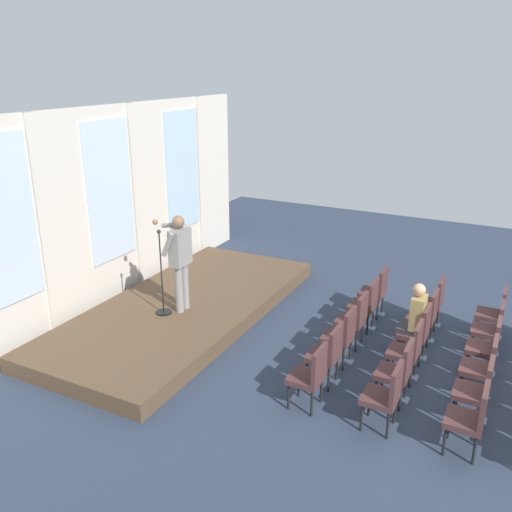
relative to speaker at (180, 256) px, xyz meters
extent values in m
plane|color=#2D384C|center=(0.30, -5.18, -1.30)|extent=(18.15, 18.15, 0.00)
cube|color=silver|center=(0.30, 1.80, 0.59)|extent=(8.96, 0.10, 3.79)
cube|color=silver|center=(-2.09, 1.74, 0.92)|extent=(1.20, 0.04, 2.64)
cube|color=silver|center=(-1.34, 1.75, 0.59)|extent=(0.20, 0.08, 3.79)
cube|color=silver|center=(0.30, 1.74, 0.92)|extent=(1.20, 0.04, 2.64)
cube|color=silver|center=(1.05, 1.75, 0.59)|extent=(0.20, 0.08, 3.79)
cube|color=silver|center=(2.69, 1.74, 0.92)|extent=(1.20, 0.04, 2.64)
cube|color=silver|center=(3.44, 1.75, 0.59)|extent=(0.20, 0.08, 3.79)
cube|color=brown|center=(0.30, 0.16, -1.16)|extent=(6.00, 2.69, 0.28)
cylinder|color=gray|center=(-0.09, -0.02, -0.59)|extent=(0.14, 0.14, 0.87)
cylinder|color=gray|center=(0.09, -0.02, -0.59)|extent=(0.14, 0.14, 0.87)
cube|color=gray|center=(0.00, -0.02, 0.17)|extent=(0.42, 0.22, 0.65)
cube|color=maroon|center=(0.00, 0.10, 0.25)|extent=(0.06, 0.01, 0.39)
sphere|color=#8C6647|center=(0.00, -0.01, 0.63)|extent=(0.21, 0.21, 0.21)
cylinder|color=gray|center=(-0.24, 0.06, 0.28)|extent=(0.09, 0.28, 0.45)
cylinder|color=gray|center=(0.16, 0.12, 0.49)|extent=(0.15, 0.36, 0.15)
cylinder|color=gray|center=(0.12, 0.25, 0.51)|extent=(0.11, 0.34, 0.15)
sphere|color=#8C6647|center=(0.03, 0.51, 0.55)|extent=(0.10, 0.10, 0.10)
cylinder|color=black|center=(-0.27, 0.21, -1.01)|extent=(0.28, 0.28, 0.03)
cylinder|color=black|center=(-0.27, 0.21, -0.27)|extent=(0.02, 0.02, 1.45)
sphere|color=#262626|center=(-0.27, 0.21, 0.50)|extent=(0.07, 0.07, 0.07)
cylinder|color=black|center=(-1.16, -2.78, -1.10)|extent=(0.04, 0.04, 0.40)
cylinder|color=black|center=(-1.52, -2.78, -1.10)|extent=(0.04, 0.04, 0.40)
cylinder|color=black|center=(-1.16, -3.12, -1.10)|extent=(0.04, 0.04, 0.40)
cylinder|color=black|center=(-1.52, -3.12, -1.10)|extent=(0.04, 0.04, 0.40)
cube|color=#4C2D2D|center=(-1.34, -2.95, -0.86)|extent=(0.46, 0.44, 0.08)
cube|color=#4C2D2D|center=(-1.34, -3.14, -0.59)|extent=(0.46, 0.06, 0.46)
cylinder|color=black|center=(-0.51, -2.78, -1.10)|extent=(0.04, 0.04, 0.40)
cylinder|color=black|center=(-0.87, -2.78, -1.10)|extent=(0.04, 0.04, 0.40)
cylinder|color=black|center=(-0.51, -3.12, -1.10)|extent=(0.04, 0.04, 0.40)
cylinder|color=black|center=(-0.87, -3.12, -1.10)|extent=(0.04, 0.04, 0.40)
cube|color=#4C2D2D|center=(-0.69, -2.95, -0.86)|extent=(0.46, 0.44, 0.08)
cube|color=#4C2D2D|center=(-0.69, -3.14, -0.59)|extent=(0.46, 0.06, 0.46)
cylinder|color=black|center=(0.15, -2.78, -1.10)|extent=(0.04, 0.04, 0.40)
cylinder|color=black|center=(-0.21, -2.78, -1.10)|extent=(0.04, 0.04, 0.40)
cylinder|color=black|center=(0.15, -3.12, -1.10)|extent=(0.04, 0.04, 0.40)
cylinder|color=black|center=(-0.21, -3.12, -1.10)|extent=(0.04, 0.04, 0.40)
cube|color=#4C2D2D|center=(-0.03, -2.95, -0.86)|extent=(0.46, 0.44, 0.08)
cube|color=#4C2D2D|center=(-0.03, -3.14, -0.59)|extent=(0.46, 0.06, 0.46)
cylinder|color=black|center=(0.80, -2.78, -1.10)|extent=(0.04, 0.04, 0.40)
cylinder|color=black|center=(0.44, -2.78, -1.10)|extent=(0.04, 0.04, 0.40)
cylinder|color=black|center=(0.80, -3.12, -1.10)|extent=(0.04, 0.04, 0.40)
cylinder|color=black|center=(0.44, -3.12, -1.10)|extent=(0.04, 0.04, 0.40)
cube|color=#4C2D2D|center=(0.62, -2.95, -0.86)|extent=(0.46, 0.44, 0.08)
cube|color=#4C2D2D|center=(0.62, -3.14, -0.59)|extent=(0.46, 0.06, 0.46)
cylinder|color=black|center=(1.46, -2.78, -1.10)|extent=(0.04, 0.04, 0.40)
cylinder|color=black|center=(1.10, -2.78, -1.10)|extent=(0.04, 0.04, 0.40)
cylinder|color=black|center=(1.46, -3.12, -1.10)|extent=(0.04, 0.04, 0.40)
cylinder|color=black|center=(1.10, -3.12, -1.10)|extent=(0.04, 0.04, 0.40)
cube|color=#4C2D2D|center=(1.28, -2.95, -0.86)|extent=(0.46, 0.44, 0.08)
cube|color=#4C2D2D|center=(1.28, -3.14, -0.59)|extent=(0.46, 0.06, 0.46)
cylinder|color=black|center=(2.11, -2.78, -1.10)|extent=(0.04, 0.04, 0.40)
cylinder|color=black|center=(1.75, -2.78, -1.10)|extent=(0.04, 0.04, 0.40)
cylinder|color=black|center=(2.11, -3.12, -1.10)|extent=(0.04, 0.04, 0.40)
cylinder|color=black|center=(1.75, -3.12, -1.10)|extent=(0.04, 0.04, 0.40)
cube|color=#4C2D2D|center=(1.93, -2.95, -0.86)|extent=(0.46, 0.44, 0.08)
cube|color=#4C2D2D|center=(1.93, -3.14, -0.59)|extent=(0.46, 0.06, 0.46)
cylinder|color=black|center=(-1.16, -3.81, -1.10)|extent=(0.04, 0.04, 0.40)
cylinder|color=black|center=(-1.52, -3.81, -1.10)|extent=(0.04, 0.04, 0.40)
cylinder|color=black|center=(-1.16, -4.15, -1.10)|extent=(0.04, 0.04, 0.40)
cylinder|color=black|center=(-1.52, -4.15, -1.10)|extent=(0.04, 0.04, 0.40)
cube|color=#4C2D2D|center=(-1.34, -3.98, -0.86)|extent=(0.46, 0.44, 0.08)
cube|color=#4C2D2D|center=(-1.34, -4.17, -0.59)|extent=(0.46, 0.06, 0.46)
cylinder|color=black|center=(-0.51, -3.81, -1.10)|extent=(0.04, 0.04, 0.40)
cylinder|color=black|center=(-0.87, -3.81, -1.10)|extent=(0.04, 0.04, 0.40)
cylinder|color=black|center=(-0.51, -4.15, -1.10)|extent=(0.04, 0.04, 0.40)
cylinder|color=black|center=(-0.87, -4.15, -1.10)|extent=(0.04, 0.04, 0.40)
cube|color=#4C2D2D|center=(-0.69, -3.98, -0.86)|extent=(0.46, 0.44, 0.08)
cube|color=#4C2D2D|center=(-0.69, -4.17, -0.59)|extent=(0.46, 0.06, 0.46)
cylinder|color=black|center=(0.15, -3.81, -1.10)|extent=(0.04, 0.04, 0.40)
cylinder|color=black|center=(-0.21, -3.81, -1.10)|extent=(0.04, 0.04, 0.40)
cylinder|color=black|center=(0.15, -4.15, -1.10)|extent=(0.04, 0.04, 0.40)
cylinder|color=black|center=(-0.21, -4.15, -1.10)|extent=(0.04, 0.04, 0.40)
cube|color=#4C2D2D|center=(-0.03, -3.98, -0.86)|extent=(0.46, 0.44, 0.08)
cube|color=#4C2D2D|center=(-0.03, -4.17, -0.59)|extent=(0.46, 0.06, 0.46)
cylinder|color=black|center=(0.80, -3.81, -1.10)|extent=(0.04, 0.04, 0.40)
cylinder|color=black|center=(0.44, -3.81, -1.10)|extent=(0.04, 0.04, 0.40)
cylinder|color=black|center=(0.80, -4.15, -1.10)|extent=(0.04, 0.04, 0.40)
cylinder|color=black|center=(0.44, -4.15, -1.10)|extent=(0.04, 0.04, 0.40)
cube|color=#4C2D2D|center=(0.62, -3.98, -0.86)|extent=(0.46, 0.44, 0.08)
cube|color=#4C2D2D|center=(0.62, -4.17, -0.59)|extent=(0.46, 0.06, 0.46)
cylinder|color=#2D2D33|center=(0.53, -3.80, -1.08)|extent=(0.10, 0.10, 0.44)
cylinder|color=#2D2D33|center=(0.71, -3.80, -1.08)|extent=(0.10, 0.10, 0.44)
cube|color=#2D2D33|center=(0.62, -3.92, -0.80)|extent=(0.34, 0.36, 0.12)
cube|color=#997F4C|center=(0.62, -4.03, -0.48)|extent=(0.36, 0.20, 0.53)
sphere|color=tan|center=(0.62, -4.01, -0.10)|extent=(0.20, 0.20, 0.20)
cylinder|color=black|center=(1.46, -3.81, -1.10)|extent=(0.04, 0.04, 0.40)
cylinder|color=black|center=(1.10, -3.81, -1.10)|extent=(0.04, 0.04, 0.40)
cylinder|color=black|center=(1.46, -4.15, -1.10)|extent=(0.04, 0.04, 0.40)
cylinder|color=black|center=(1.10, -4.15, -1.10)|extent=(0.04, 0.04, 0.40)
cube|color=#4C2D2D|center=(1.28, -3.98, -0.86)|extent=(0.46, 0.44, 0.08)
cube|color=#4C2D2D|center=(1.28, -4.17, -0.59)|extent=(0.46, 0.06, 0.46)
cylinder|color=black|center=(2.11, -3.81, -1.10)|extent=(0.04, 0.04, 0.40)
cylinder|color=black|center=(1.75, -3.81, -1.10)|extent=(0.04, 0.04, 0.40)
cylinder|color=black|center=(2.11, -4.15, -1.10)|extent=(0.04, 0.04, 0.40)
cylinder|color=black|center=(1.75, -4.15, -1.10)|extent=(0.04, 0.04, 0.40)
cube|color=#4C2D2D|center=(1.93, -3.98, -0.86)|extent=(0.46, 0.44, 0.08)
cube|color=#4C2D2D|center=(1.93, -4.17, -0.59)|extent=(0.46, 0.06, 0.46)
cylinder|color=black|center=(-1.16, -4.83, -1.10)|extent=(0.04, 0.04, 0.40)
cylinder|color=black|center=(-1.52, -4.83, -1.10)|extent=(0.04, 0.04, 0.40)
cylinder|color=black|center=(-1.16, -5.17, -1.10)|extent=(0.04, 0.04, 0.40)
cylinder|color=black|center=(-1.52, -5.17, -1.10)|extent=(0.04, 0.04, 0.40)
cube|color=#4C2D2D|center=(-1.34, -5.00, -0.86)|extent=(0.46, 0.44, 0.08)
cube|color=#4C2D2D|center=(-1.34, -5.19, -0.59)|extent=(0.46, 0.06, 0.46)
cylinder|color=black|center=(-0.51, -4.83, -1.10)|extent=(0.04, 0.04, 0.40)
cylinder|color=black|center=(-0.87, -4.83, -1.10)|extent=(0.04, 0.04, 0.40)
cylinder|color=black|center=(-0.51, -5.17, -1.10)|extent=(0.04, 0.04, 0.40)
cylinder|color=black|center=(-0.87, -5.17, -1.10)|extent=(0.04, 0.04, 0.40)
cube|color=#4C2D2D|center=(-0.69, -5.00, -0.86)|extent=(0.46, 0.44, 0.08)
cube|color=#4C2D2D|center=(-0.69, -5.19, -0.59)|extent=(0.46, 0.06, 0.46)
cylinder|color=black|center=(0.15, -4.83, -1.10)|extent=(0.04, 0.04, 0.40)
cylinder|color=black|center=(-0.21, -4.83, -1.10)|extent=(0.04, 0.04, 0.40)
cylinder|color=black|center=(0.15, -5.17, -1.10)|extent=(0.04, 0.04, 0.40)
cylinder|color=black|center=(-0.21, -5.17, -1.10)|extent=(0.04, 0.04, 0.40)
cube|color=#4C2D2D|center=(-0.03, -5.00, -0.86)|extent=(0.46, 0.44, 0.08)
cube|color=#4C2D2D|center=(-0.03, -5.19, -0.59)|extent=(0.46, 0.06, 0.46)
cylinder|color=black|center=(0.80, -4.83, -1.10)|extent=(0.04, 0.04, 0.40)
cylinder|color=black|center=(0.44, -4.83, -1.10)|extent=(0.04, 0.04, 0.40)
cylinder|color=black|center=(0.80, -5.17, -1.10)|extent=(0.04, 0.04, 0.40)
cylinder|color=black|center=(0.44, -5.17, -1.10)|extent=(0.04, 0.04, 0.40)
cube|color=#4C2D2D|center=(0.62, -5.00, -0.86)|extent=(0.46, 0.44, 0.08)
cube|color=#4C2D2D|center=(0.62, -5.19, -0.59)|extent=(0.46, 0.06, 0.46)
cylinder|color=black|center=(1.46, -4.83, -1.10)|extent=(0.04, 0.04, 0.40)
cylinder|color=black|center=(1.10, -4.83, -1.10)|extent=(0.04, 0.04, 0.40)
cylinder|color=black|center=(1.46, -5.17, -1.10)|extent=(0.04, 0.04, 0.40)
cylinder|color=black|center=(1.10, -5.17, -1.10)|extent=(0.04, 0.04, 0.40)
cube|color=#4C2D2D|center=(1.28, -5.00, -0.86)|extent=(0.46, 0.44, 0.08)
cube|color=#4C2D2D|center=(1.28, -5.19, -0.59)|extent=(0.46, 0.06, 0.46)
cylinder|color=black|center=(2.11, -4.83, -1.10)|extent=(0.04, 0.04, 0.40)
cylinder|color=black|center=(1.75, -4.83, -1.10)|extent=(0.04, 0.04, 0.40)
cylinder|color=black|center=(2.11, -5.17, -1.10)|extent=(0.04, 0.04, 0.40)
cylinder|color=black|center=(1.75, -5.17, -1.10)|extent=(0.04, 0.04, 0.40)
cube|color=#4C2D2D|center=(1.93, -5.00, -0.86)|extent=(0.46, 0.44, 0.08)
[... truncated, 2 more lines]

